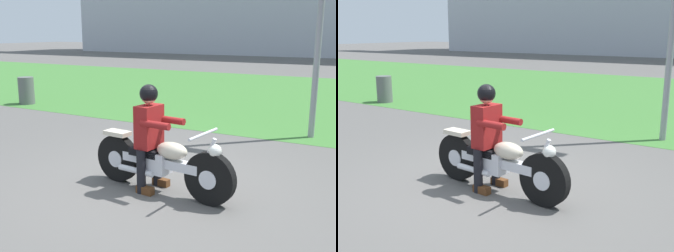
{
  "view_description": "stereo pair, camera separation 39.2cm",
  "coord_description": "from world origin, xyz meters",
  "views": [
    {
      "loc": [
        2.74,
        -4.57,
        2.07
      ],
      "look_at": [
        0.15,
        0.02,
        0.85
      ],
      "focal_mm": 43.8,
      "sensor_mm": 36.0,
      "label": 1
    },
    {
      "loc": [
        3.07,
        -4.36,
        2.07
      ],
      "look_at": [
        0.15,
        0.02,
        0.85
      ],
      "focal_mm": 43.8,
      "sensor_mm": 36.0,
      "label": 2
    }
  ],
  "objects": [
    {
      "name": "ground",
      "position": [
        0.0,
        0.0,
        0.0
      ],
      "size": [
        120.0,
        120.0,
        0.0
      ],
      "primitive_type": "plane",
      "color": "#565451"
    },
    {
      "name": "grass_verge",
      "position": [
        0.0,
        9.13,
        0.0
      ],
      "size": [
        60.0,
        12.0,
        0.01
      ],
      "primitive_type": "cube",
      "color": "#3D7533",
      "rests_on": "ground"
    },
    {
      "name": "motorcycle_lead",
      "position": [
        0.15,
        -0.18,
        0.4
      ],
      "size": [
        2.13,
        0.66,
        0.89
      ],
      "rotation": [
        0.0,
        0.0,
        -0.09
      ],
      "color": "black",
      "rests_on": "ground"
    },
    {
      "name": "rider_lead",
      "position": [
        -0.01,
        -0.16,
        0.83
      ],
      "size": [
        0.57,
        0.49,
        1.41
      ],
      "rotation": [
        0.0,
        0.0,
        -0.09
      ],
      "color": "black",
      "rests_on": "ground"
    },
    {
      "name": "trash_can",
      "position": [
        -6.67,
        3.71,
        0.39
      ],
      "size": [
        0.45,
        0.45,
        0.78
      ],
      "primitive_type": "cylinder",
      "color": "#595E5B",
      "rests_on": "ground"
    }
  ]
}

